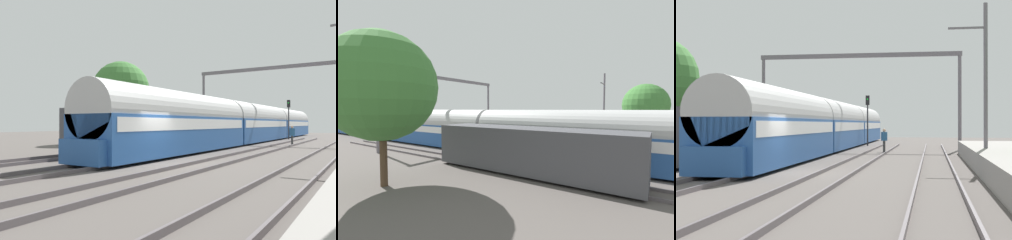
{
  "view_description": "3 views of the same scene",
  "coord_description": "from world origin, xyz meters",
  "views": [
    {
      "loc": [
        8.41,
        -13.33,
        1.93
      ],
      "look_at": [
        -2.03,
        3.37,
        2.14
      ],
      "focal_mm": 34.89,
      "sensor_mm": 36.0,
      "label": 1
    },
    {
      "loc": [
        -18.56,
        -0.54,
        4.03
      ],
      "look_at": [
        0.04,
        12.14,
        2.96
      ],
      "focal_mm": 24.22,
      "sensor_mm": 36.0,
      "label": 2
    },
    {
      "loc": [
        5.89,
        -21.78,
        2.09
      ],
      "look_at": [
        -1.02,
        19.7,
        2.4
      ],
      "focal_mm": 56.36,
      "sensor_mm": 36.0,
      "label": 3
    }
  ],
  "objects": [
    {
      "name": "track_far_west",
      "position": [
        -6.09,
        0.0,
        0.08
      ],
      "size": [
        1.52,
        60.0,
        0.16
      ],
      "color": "#5E565A",
      "rests_on": "ground"
    },
    {
      "name": "tree_west_background",
      "position": [
        -12.49,
        11.35,
        5.19
      ],
      "size": [
        5.63,
        5.63,
        8.01
      ],
      "color": "#4C3826",
      "rests_on": "ground"
    },
    {
      "name": "track_east",
      "position": [
        2.03,
        0.0,
        0.08
      ],
      "size": [
        1.51,
        60.0,
        0.16
      ],
      "color": "#5E565A",
      "rests_on": "ground"
    },
    {
      "name": "track_far_east",
      "position": [
        6.09,
        0.0,
        0.08
      ],
      "size": [
        1.52,
        60.0,
        0.16
      ],
      "color": "#5E565A",
      "rests_on": "ground"
    },
    {
      "name": "catenary_gantry",
      "position": [
        0.0,
        20.87,
        5.91
      ],
      "size": [
        16.59,
        0.28,
        7.86
      ],
      "color": "slate",
      "rests_on": "ground"
    },
    {
      "name": "person_crossing",
      "position": [
        2.45,
        16.9,
        1.03
      ],
      "size": [
        0.46,
        0.44,
        1.73
      ],
      "rotation": [
        0.0,
        0.0,
        0.68
      ],
      "color": "#3B3B3B",
      "rests_on": "ground"
    },
    {
      "name": "freight_car",
      "position": [
        -6.09,
        6.29,
        1.47
      ],
      "size": [
        2.8,
        13.0,
        2.7
      ],
      "color": "#47474C",
      "rests_on": "ground"
    },
    {
      "name": "track_west",
      "position": [
        -2.03,
        0.0,
        0.08
      ],
      "size": [
        1.51,
        60.0,
        0.16
      ],
      "color": "#5E565A",
      "rests_on": "ground"
    },
    {
      "name": "passenger_train",
      "position": [
        -2.03,
        21.04,
        1.97
      ],
      "size": [
        2.93,
        49.2,
        3.82
      ],
      "color": "#28569E",
      "rests_on": "ground"
    },
    {
      "name": "railway_signal_far",
      "position": [
        -0.11,
        27.94,
        3.08
      ],
      "size": [
        0.36,
        0.3,
        4.78
      ],
      "color": "#2D2D33",
      "rests_on": "ground"
    },
    {
      "name": "ground",
      "position": [
        0.0,
        0.0,
        0.0
      ],
      "size": [
        120.0,
        120.0,
        0.0
      ],
      "primitive_type": "plane",
      "color": "#59524F"
    }
  ]
}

